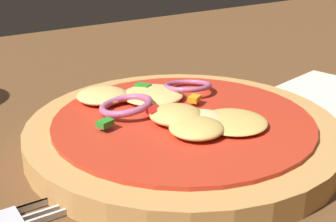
# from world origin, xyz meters

# --- Properties ---
(dining_table) EXTENTS (1.30, 0.91, 0.03)m
(dining_table) POSITION_xyz_m (0.00, 0.00, 0.02)
(dining_table) COLOR brown
(dining_table) RESTS_ON ground
(pizza) EXTENTS (0.23, 0.23, 0.03)m
(pizza) POSITION_xyz_m (-0.04, 0.02, 0.04)
(pizza) COLOR tan
(pizza) RESTS_ON dining_table
(napkin) EXTENTS (0.14, 0.11, 0.00)m
(napkin) POSITION_xyz_m (0.14, 0.03, 0.03)
(napkin) COLOR silver
(napkin) RESTS_ON dining_table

